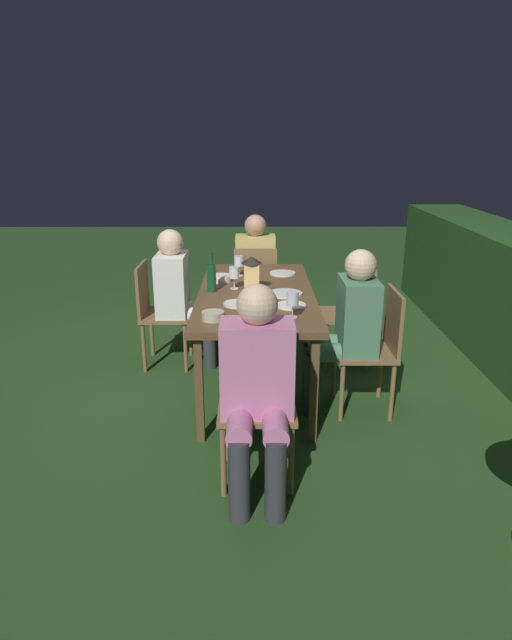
# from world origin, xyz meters

# --- Properties ---
(ground_plane) EXTENTS (16.00, 16.00, 0.00)m
(ground_plane) POSITION_xyz_m (0.00, 0.00, 0.00)
(ground_plane) COLOR #26471E
(dining_table) EXTENTS (1.82, 0.85, 0.75)m
(dining_table) POSITION_xyz_m (0.00, 0.00, 0.70)
(dining_table) COLOR brown
(dining_table) RESTS_ON ground
(chair_side_left_a) EXTENTS (0.42, 0.40, 0.87)m
(chair_side_left_a) POSITION_xyz_m (-0.41, -0.82, 0.49)
(chair_side_left_a) COLOR brown
(chair_side_left_a) RESTS_ON ground
(person_in_cream) EXTENTS (0.38, 0.47, 1.15)m
(person_in_cream) POSITION_xyz_m (-0.41, -0.62, 0.64)
(person_in_cream) COLOR white
(person_in_cream) RESTS_ON ground
(chair_head_near) EXTENTS (0.40, 0.42, 0.87)m
(chair_head_near) POSITION_xyz_m (-1.16, 0.00, 0.49)
(chair_head_near) COLOR brown
(chair_head_near) RESTS_ON ground
(person_in_mustard) EXTENTS (0.48, 0.38, 1.15)m
(person_in_mustard) POSITION_xyz_m (-1.36, 0.00, 0.64)
(person_in_mustard) COLOR tan
(person_in_mustard) RESTS_ON ground
(chair_side_right_a) EXTENTS (0.42, 0.40, 0.87)m
(chair_side_right_a) POSITION_xyz_m (-0.41, 0.82, 0.49)
(chair_side_right_a) COLOR brown
(chair_side_right_a) RESTS_ON ground
(chair_head_far) EXTENTS (0.40, 0.42, 0.87)m
(chair_head_far) POSITION_xyz_m (1.16, 0.00, 0.49)
(chair_head_far) COLOR brown
(chair_head_far) RESTS_ON ground
(person_in_pink) EXTENTS (0.48, 0.38, 1.15)m
(person_in_pink) POSITION_xyz_m (1.36, 0.00, 0.64)
(person_in_pink) COLOR #C675A3
(person_in_pink) RESTS_ON ground
(chair_side_right_b) EXTENTS (0.42, 0.40, 0.87)m
(chair_side_right_b) POSITION_xyz_m (0.41, 0.82, 0.49)
(chair_side_right_b) COLOR brown
(chair_side_right_b) RESTS_ON ground
(person_in_green) EXTENTS (0.38, 0.47, 1.15)m
(person_in_green) POSITION_xyz_m (0.41, 0.62, 0.64)
(person_in_green) COLOR #4C7A5B
(person_in_green) RESTS_ON ground
(lantern_centerpiece) EXTENTS (0.15, 0.15, 0.27)m
(lantern_centerpiece) POSITION_xyz_m (0.01, -0.03, 0.90)
(lantern_centerpiece) COLOR black
(lantern_centerpiece) RESTS_ON dining_table
(green_bottle_on_table) EXTENTS (0.07, 0.07, 0.29)m
(green_bottle_on_table) POSITION_xyz_m (0.00, -0.33, 0.86)
(green_bottle_on_table) COLOR #144723
(green_bottle_on_table) RESTS_ON dining_table
(wine_glass_a) EXTENTS (0.08, 0.08, 0.17)m
(wine_glass_a) POSITION_xyz_m (-0.07, -0.16, 0.87)
(wine_glass_a) COLOR silver
(wine_glass_a) RESTS_ON dining_table
(wine_glass_b) EXTENTS (0.08, 0.08, 0.17)m
(wine_glass_b) POSITION_xyz_m (-0.47, -0.14, 0.87)
(wine_glass_b) COLOR silver
(wine_glass_b) RESTS_ON dining_table
(wine_glass_c) EXTENTS (0.08, 0.08, 0.17)m
(wine_glass_c) POSITION_xyz_m (0.62, 0.23, 0.87)
(wine_glass_c) COLOR silver
(wine_glass_c) RESTS_ON dining_table
(plate_a) EXTENTS (0.20, 0.20, 0.01)m
(plate_a) POSITION_xyz_m (0.35, -0.12, 0.76)
(plate_a) COLOR silver
(plate_a) RESTS_ON dining_table
(plate_b) EXTENTS (0.22, 0.22, 0.01)m
(plate_b) POSITION_xyz_m (-0.53, 0.23, 0.76)
(plate_b) COLOR silver
(plate_b) RESTS_ON dining_table
(plate_c) EXTENTS (0.20, 0.20, 0.01)m
(plate_c) POSITION_xyz_m (0.38, 0.24, 0.76)
(plate_c) COLOR white
(plate_c) RESTS_ON dining_table
(plate_d) EXTENTS (0.25, 0.25, 0.01)m
(plate_d) POSITION_xyz_m (0.09, 0.21, 0.76)
(plate_d) COLOR silver
(plate_d) RESTS_ON dining_table
(bowl_olives) EXTENTS (0.11, 0.11, 0.06)m
(bowl_olives) POSITION_xyz_m (0.54, 0.04, 0.79)
(bowl_olives) COLOR silver
(bowl_olives) RESTS_ON dining_table
(bowl_bread) EXTENTS (0.14, 0.14, 0.05)m
(bowl_bread) POSITION_xyz_m (0.67, -0.27, 0.78)
(bowl_bread) COLOR #BCAD8E
(bowl_bread) RESTS_ON dining_table
(bowl_salad) EXTENTS (0.17, 0.17, 0.05)m
(bowl_salad) POSITION_xyz_m (-0.28, -0.28, 0.78)
(bowl_salad) COLOR silver
(bowl_salad) RESTS_ON dining_table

